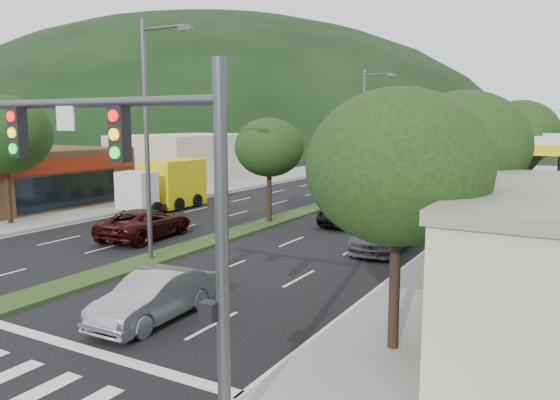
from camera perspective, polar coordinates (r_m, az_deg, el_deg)
The scene contains 25 objects.
sidewalk_right at distance 34.79m, azimuth 23.21°, elevation -2.13°, with size 5.00×90.00×0.15m, color gray.
sidewalk_left at distance 45.20m, azimuth -10.82°, elevation 0.65°, with size 6.00×90.00×0.15m, color gray.
median at distance 40.86m, azimuth 6.05°, elevation -0.07°, with size 1.60×56.00×0.12m, color #213D16.
traffic_signal at distance 10.42m, azimuth -13.31°, elevation 0.87°, with size 6.12×0.40×7.00m.
shop_left at distance 42.29m, azimuth -25.45°, elevation 2.12°, with size 10.15×12.00×4.00m.
bldg_left_far at distance 55.69m, azimuth -9.61°, elevation 4.39°, with size 9.00×14.00×4.60m, color beige.
hill_far at distance 153.14m, azimuth -9.40°, elevation 5.92°, with size 176.00×132.00×82.00m, color black.
tree_r_a at distance 13.77m, azimuth 12.25°, elevation 3.39°, with size 4.60×4.60×6.63m.
tree_r_b at distance 21.51m, azimuth 18.68°, elevation 5.41°, with size 4.80×4.80×6.94m.
tree_r_c at distance 29.41m, azimuth 21.65°, elevation 5.35°, with size 4.40×4.40×6.48m.
tree_r_d at distance 39.32m, azimuth 23.74°, elevation 6.45°, with size 5.00×5.00×7.17m.
tree_r_e at distance 49.28m, azimuth 24.95°, elevation 6.27°, with size 4.60×4.60×6.71m.
tree_med_near at distance 31.55m, azimuth -1.14°, elevation 5.50°, with size 4.00×4.00×6.02m.
tree_med_far at distance 55.49m, azimuth 12.79°, elevation 7.09°, with size 4.80×4.80×6.94m.
tree_l_a at distance 34.38m, azimuth -26.86°, elevation 6.10°, with size 5.20×5.20×7.25m.
streetlight_near at distance 23.33m, azimuth -13.42°, elevation 7.15°, with size 2.60×0.25×10.00m.
streetlight_mid at distance 45.00m, azimuth 8.97°, elevation 7.70°, with size 2.60×0.25×10.00m.
sedan_silver at distance 17.01m, azimuth -13.04°, elevation -9.81°, with size 1.55×4.44×1.46m, color #929599.
suv_maroon at distance 28.68m, azimuth -13.86°, elevation -2.38°, with size 2.55×5.52×1.53m, color black.
car_queue_a at distance 37.04m, azimuth 7.53°, elevation 0.13°, with size 1.78×4.42×1.51m, color black.
car_queue_b at distance 25.85m, azimuth 10.85°, elevation -3.47°, with size 2.12×5.22×1.52m, color #4F4F54.
car_queue_c at distance 40.91m, azimuth 13.53°, elevation 0.63°, with size 1.43×4.10×1.35m, color #4C0C12.
car_queue_d at distance 31.78m, azimuth 7.22°, elevation -1.30°, with size 2.33×5.05×1.40m, color black.
box_truck at distance 37.63m, azimuth -11.70°, elevation 1.40°, with size 2.81×6.77×3.30m.
motorhome at distance 47.17m, azimuth 16.50°, elevation 3.00°, with size 3.44×9.45×3.56m.
Camera 1 is at (16.07, -9.10, 5.94)m, focal length 35.00 mm.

